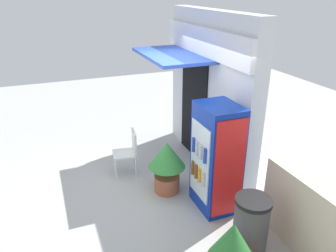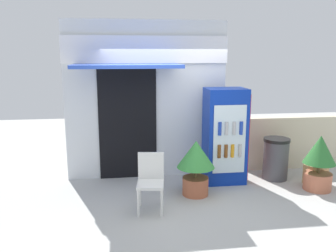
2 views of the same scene
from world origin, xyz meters
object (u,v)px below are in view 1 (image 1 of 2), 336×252
drink_cooler (216,158)px  trash_bin (251,223)px  potted_plant_near_shop (167,162)px  plastic_chair (129,150)px

drink_cooler → trash_bin: size_ratio=2.20×
potted_plant_near_shop → trash_bin: (1.72, 0.58, -0.18)m
drink_cooler → plastic_chair: (-1.50, -1.05, -0.38)m
plastic_chair → trash_bin: 2.75m
drink_cooler → plastic_chair: 1.87m
potted_plant_near_shop → drink_cooler: bearing=40.3°
plastic_chair → potted_plant_near_shop: bearing=29.8°
potted_plant_near_shop → trash_bin: 1.82m
trash_bin → drink_cooler: bearing=179.8°
plastic_chair → potted_plant_near_shop: 0.95m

